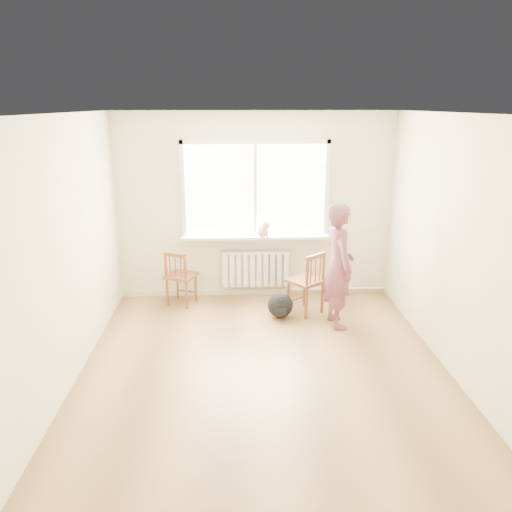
{
  "coord_description": "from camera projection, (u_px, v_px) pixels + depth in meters",
  "views": [
    {
      "loc": [
        -0.31,
        -4.87,
        2.79
      ],
      "look_at": [
        -0.04,
        1.2,
        0.93
      ],
      "focal_mm": 35.0,
      "sensor_mm": 36.0,
      "label": 1
    }
  ],
  "objects": [
    {
      "name": "ceiling",
      "position": [
        265.0,
        113.0,
        4.7
      ],
      "size": [
        4.5,
        4.5,
        0.0
      ],
      "primitive_type": "plane",
      "rotation": [
        3.14,
        0.0,
        0.0
      ],
      "color": "white",
      "rests_on": "back_wall"
    },
    {
      "name": "person",
      "position": [
        338.0,
        266.0,
        6.34
      ],
      "size": [
        0.47,
        0.64,
        1.62
      ],
      "primitive_type": "imported",
      "rotation": [
        0.0,
        0.0,
        1.73
      ],
      "color": "#B33B5A",
      "rests_on": "floor"
    },
    {
      "name": "windowsill",
      "position": [
        256.0,
        237.0,
        7.26
      ],
      "size": [
        2.15,
        0.22,
        0.04
      ],
      "primitive_type": "cube",
      "color": "white",
      "rests_on": "back_wall"
    },
    {
      "name": "cat",
      "position": [
        263.0,
        229.0,
        7.14
      ],
      "size": [
        0.26,
        0.42,
        0.29
      ],
      "rotation": [
        0.0,
        0.0,
        0.29
      ],
      "color": "beige",
      "rests_on": "windowsill"
    },
    {
      "name": "back_wall",
      "position": [
        255.0,
        207.0,
        7.24
      ],
      "size": [
        4.0,
        0.01,
        2.7
      ],
      "primitive_type": "cube",
      "color": "beige",
      "rests_on": "ground"
    },
    {
      "name": "window",
      "position": [
        255.0,
        186.0,
        7.12
      ],
      "size": [
        2.12,
        0.05,
        1.42
      ],
      "color": "white",
      "rests_on": "back_wall"
    },
    {
      "name": "floor",
      "position": [
        264.0,
        368.0,
        5.49
      ],
      "size": [
        4.5,
        4.5,
        0.0
      ],
      "primitive_type": "plane",
      "color": "#A07241",
      "rests_on": "ground"
    },
    {
      "name": "heating_pipe",
      "position": [
        337.0,
        289.0,
        7.61
      ],
      "size": [
        1.4,
        0.04,
        0.04
      ],
      "primitive_type": "cylinder",
      "rotation": [
        0.0,
        1.57,
        0.0
      ],
      "color": "silver",
      "rests_on": "back_wall"
    },
    {
      "name": "baseboard",
      "position": [
        255.0,
        292.0,
        7.61
      ],
      "size": [
        4.0,
        0.03,
        0.08
      ],
      "primitive_type": "cube",
      "color": "beige",
      "rests_on": "ground"
    },
    {
      "name": "chair_left",
      "position": [
        180.0,
        278.0,
        7.11
      ],
      "size": [
        0.51,
        0.5,
        0.81
      ],
      "rotation": [
        0.0,
        0.0,
        2.75
      ],
      "color": "brown",
      "rests_on": "floor"
    },
    {
      "name": "backpack",
      "position": [
        280.0,
        305.0,
        6.75
      ],
      "size": [
        0.37,
        0.29,
        0.35
      ],
      "primitive_type": "ellipsoid",
      "rotation": [
        0.0,
        0.0,
        0.09
      ],
      "color": "black",
      "rests_on": "floor"
    },
    {
      "name": "radiator",
      "position": [
        256.0,
        268.0,
        7.42
      ],
      "size": [
        1.0,
        0.12,
        0.55
      ],
      "color": "white",
      "rests_on": "back_wall"
    },
    {
      "name": "chair_right",
      "position": [
        308.0,
        283.0,
        6.8
      ],
      "size": [
        0.6,
        0.6,
        0.88
      ],
      "rotation": [
        0.0,
        0.0,
        3.84
      ],
      "color": "brown",
      "rests_on": "floor"
    }
  ]
}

